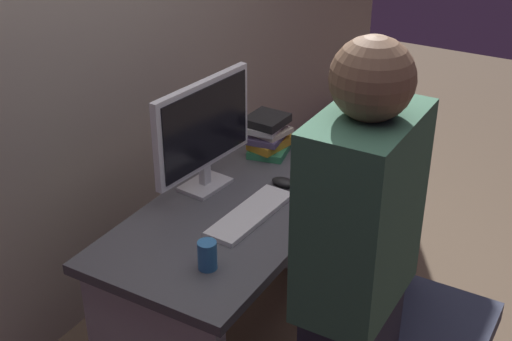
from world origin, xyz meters
name	(u,v)px	position (x,y,z in m)	size (l,w,h in m)	color
desk	(245,250)	(0.00, 0.00, 0.51)	(1.36, 0.64, 0.74)	#4C4C51
office_chair	(410,328)	(-0.03, -0.72, 0.43)	(0.52, 0.52, 0.94)	black
person_at_desk	(354,299)	(-0.47, -0.66, 0.84)	(0.40, 0.24, 1.64)	#262838
monitor	(204,130)	(0.02, 0.20, 0.99)	(0.54, 0.16, 0.46)	silver
keyboard	(250,214)	(-0.09, -0.08, 0.75)	(0.43, 0.13, 0.02)	white
mouse	(283,182)	(0.18, -0.07, 0.75)	(0.06, 0.10, 0.03)	black
cup_near_keyboard	(207,255)	(-0.44, -0.12, 0.79)	(0.07, 0.07, 0.10)	#3372B2
book_stack	(268,135)	(0.42, 0.13, 0.83)	(0.23, 0.20, 0.18)	#338C59
cell_phone	(325,163)	(0.44, -0.14, 0.74)	(0.07, 0.14, 0.01)	black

